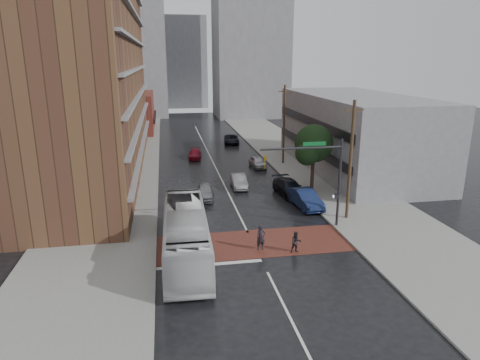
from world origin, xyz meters
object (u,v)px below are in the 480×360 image
object	(u,v)px
car_parked_mid	(289,188)
car_parked_far	(257,162)
car_travel_b	(239,181)
suv_travel	(232,139)
pedestrian_b	(296,242)
transit_bus	(186,235)
pedestrian_a	(261,238)
car_travel_c	(195,154)
car_parked_near	(305,199)
car_travel_a	(205,192)

from	to	relation	value
car_parked_mid	car_parked_far	xyz separation A→B (m)	(-0.71, 11.63, -0.10)
car_travel_b	suv_travel	size ratio (longest dim) A/B	0.85
pedestrian_b	transit_bus	bearing A→B (deg)	175.19
pedestrian_a	car_parked_far	bearing A→B (deg)	65.71
car_travel_b	car_parked_far	bearing A→B (deg)	66.93
suv_travel	pedestrian_a	bearing A→B (deg)	-89.15
pedestrian_b	car_travel_b	size ratio (longest dim) A/B	0.37
car_travel_b	suv_travel	bearing A→B (deg)	84.65
car_travel_c	suv_travel	bearing A→B (deg)	61.48
car_parked_far	transit_bus	bearing A→B (deg)	-117.53
transit_bus	car_travel_c	size ratio (longest dim) A/B	2.96
pedestrian_b	car_parked_mid	size ratio (longest dim) A/B	0.30
pedestrian_a	car_parked_near	distance (m)	10.08
transit_bus	pedestrian_b	xyz separation A→B (m)	(7.60, -0.50, -0.92)
transit_bus	car_parked_mid	distance (m)	16.42
car_parked_near	transit_bus	bearing A→B (deg)	-148.99
car_parked_mid	car_travel_c	bearing A→B (deg)	107.01
car_travel_c	car_parked_mid	world-z (taller)	car_parked_mid
pedestrian_a	car_travel_a	xyz separation A→B (m)	(-2.79, 12.16, -0.22)
pedestrian_b	suv_travel	xyz separation A→B (m)	(1.75, 40.20, -0.08)
pedestrian_b	car_travel_b	bearing A→B (deg)	93.36
transit_bus	car_travel_b	bearing A→B (deg)	69.23
pedestrian_b	car_parked_far	world-z (taller)	pedestrian_b
transit_bus	car_travel_b	xyz separation A→B (m)	(6.36, 15.68, -1.00)
car_travel_c	car_parked_far	size ratio (longest dim) A/B	1.06
car_travel_b	car_travel_a	bearing A→B (deg)	-139.11
car_travel_c	car_parked_mid	bearing A→B (deg)	-59.74
car_travel_a	car_parked_far	bearing A→B (deg)	63.24
pedestrian_b	car_travel_a	world-z (taller)	pedestrian_b
transit_bus	car_parked_far	distance (m)	25.99
car_parked_far	car_travel_b	bearing A→B (deg)	-119.32
pedestrian_a	car_parked_far	size ratio (longest dim) A/B	0.48
car_travel_c	car_parked_far	world-z (taller)	car_parked_far
pedestrian_b	car_parked_near	bearing A→B (deg)	66.82
pedestrian_b	car_travel_c	xyz separation A→B (m)	(-4.78, 30.74, -0.18)
pedestrian_b	car_travel_a	bearing A→B (deg)	110.35
transit_bus	pedestrian_b	bearing A→B (deg)	-2.45
car_travel_a	car_parked_mid	bearing A→B (deg)	5.40
suv_travel	car_parked_mid	distance (m)	27.47
car_travel_b	car_parked_near	world-z (taller)	car_parked_near
car_travel_b	pedestrian_b	bearing A→B (deg)	-83.84
pedestrian_a	car_travel_c	world-z (taller)	pedestrian_a
car_travel_c	car_parked_near	bearing A→B (deg)	-62.66
car_travel_a	car_parked_far	size ratio (longest dim) A/B	1.06
suv_travel	car_parked_near	xyz separation A→B (m)	(1.91, -31.20, 0.13)
car_travel_b	car_parked_far	size ratio (longest dim) A/B	1.09
pedestrian_a	car_parked_mid	world-z (taller)	pedestrian_a
transit_bus	car_parked_far	xyz separation A→B (m)	(10.16, 23.90, -1.03)
suv_travel	car_parked_mid	world-z (taller)	car_parked_mid
car_travel_a	car_parked_near	world-z (taller)	car_parked_near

